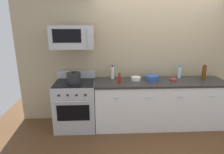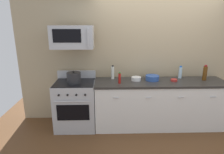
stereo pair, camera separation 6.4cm
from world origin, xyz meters
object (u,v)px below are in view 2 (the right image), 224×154
Objects in this scene: bowl_white_ceramic at (136,79)px; bowl_blue_mixing at (152,78)px; bottle_vinegar_white at (113,72)px; bowl_red_small at (174,80)px; bottle_hot_sauce_red at (120,78)px; range_oven at (76,104)px; bottle_water_clear at (180,72)px; stockpot at (74,78)px; microwave at (73,37)px; bottle_wine_amber at (205,73)px.

bowl_blue_mixing is (0.32, 0.00, 0.01)m from bowl_white_ceramic.
bottle_vinegar_white is 2.25× the size of bowl_red_small.
bowl_blue_mixing is (0.65, 0.18, -0.05)m from bottle_hot_sauce_red.
range_oven is at bearing -164.24° from bottle_vinegar_white.
range_oven is at bearing -174.12° from bottle_water_clear.
bowl_white_ceramic is 1.18m from stockpot.
bowl_white_ceramic is at bearing 1.71° from microwave.
stockpot is at bearing -90.13° from microwave.
microwave is 2.72× the size of bottle_vinegar_white.
range_oven is 1.57m from bowl_blue_mixing.
bottle_wine_amber is at bearing -1.00° from bowl_white_ceramic.
bottle_water_clear reaches higher than bowl_blue_mixing.
stockpot reaches higher than bowl_white_ceramic.
bowl_blue_mixing is at bearing 1.38° from microwave.
bottle_water_clear is at bearing 159.34° from bottle_wine_amber.
microwave reaches higher than bottle_water_clear.
bowl_white_ceramic is (-0.91, -0.13, -0.08)m from bottle_water_clear.
microwave is 2.87× the size of bowl_blue_mixing.
bottle_water_clear is at bearing 5.88° from range_oven.
range_oven is 3.91× the size of bottle_vinegar_white.
range_oven is at bearing -179.84° from bowl_red_small.
bottle_hot_sauce_red is at bearing -152.05° from bowl_white_ceramic.
bottle_water_clear reaches higher than bottle_hot_sauce_red.
microwave reaches higher than bottle_wine_amber.
bowl_blue_mixing is 1.49m from stockpot.
range_oven is 0.55m from stockpot.
bottle_vinegar_white is at bearing 170.31° from bowl_red_small.
bowl_red_small is (0.72, -0.07, -0.01)m from bowl_white_ceramic.
bowl_white_ceramic is at bearing 179.00° from bottle_wine_amber.
bottle_water_clear is 0.61m from bowl_blue_mixing.
bowl_red_small is (-0.19, -0.21, -0.10)m from bottle_water_clear.
bottle_water_clear is 0.83× the size of bottle_wine_amber.
bottle_water_clear is 0.45m from bottle_wine_amber.
range_oven is at bearing 173.45° from bottle_hot_sauce_red.
stockpot is at bearing -90.00° from range_oven.
bottle_wine_amber reaches higher than bowl_blue_mixing.
bottle_wine_amber is 2.45× the size of bowl_red_small.
bowl_blue_mixing is (-0.59, -0.13, -0.07)m from bottle_water_clear.
bowl_white_ceramic is (0.33, 0.18, -0.06)m from bottle_hot_sauce_red.
bottle_hot_sauce_red is at bearing -164.69° from bowl_blue_mixing.
microwave is at bearing 178.81° from bowl_red_small.
bottle_water_clear is at bearing 7.33° from stockpot.
bowl_red_small is 0.41m from bowl_blue_mixing.
bowl_blue_mixing is at bearing 15.31° from bottle_hot_sauce_red.
bottle_vinegar_white is at bearing 111.18° from bottle_hot_sauce_red.
bowl_white_ceramic is at bearing 6.47° from stockpot.
microwave is at bearing 89.87° from stockpot.
bottle_wine_amber is at bearing 5.28° from bottle_hot_sauce_red.
bottle_hot_sauce_red is at bearing -9.55° from microwave.
bottle_wine_amber reaches higher than bowl_white_ceramic.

